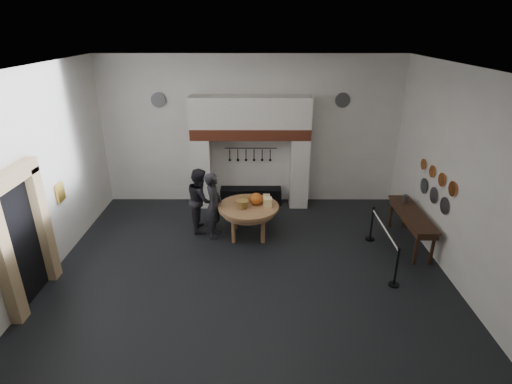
{
  "coord_description": "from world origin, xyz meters",
  "views": [
    {
      "loc": [
        0.19,
        -7.84,
        5.28
      ],
      "look_at": [
        0.17,
        1.42,
        1.35
      ],
      "focal_mm": 28.0,
      "sensor_mm": 36.0,
      "label": 1
    }
  ],
  "objects_px": {
    "visitor_near": "(214,205)",
    "side_table": "(413,214)",
    "barrier_post_near": "(396,268)",
    "barrier_post_far": "(372,224)",
    "visitor_far": "(200,200)",
    "iron_range": "(251,196)",
    "work_table": "(248,207)"
  },
  "relations": [
    {
      "from": "barrier_post_near",
      "to": "barrier_post_far",
      "type": "height_order",
      "value": "same"
    },
    {
      "from": "side_table",
      "to": "barrier_post_near",
      "type": "distance_m",
      "value": 2.04
    },
    {
      "from": "visitor_near",
      "to": "iron_range",
      "type": "bearing_deg",
      "value": -20.36
    },
    {
      "from": "barrier_post_far",
      "to": "barrier_post_near",
      "type": "bearing_deg",
      "value": -90.0
    },
    {
      "from": "visitor_far",
      "to": "side_table",
      "type": "xyz_separation_m",
      "value": [
        5.44,
        -0.83,
        -0.01
      ]
    },
    {
      "from": "visitor_far",
      "to": "barrier_post_near",
      "type": "height_order",
      "value": "visitor_far"
    },
    {
      "from": "visitor_near",
      "to": "barrier_post_near",
      "type": "distance_m",
      "value": 4.69
    },
    {
      "from": "visitor_far",
      "to": "barrier_post_far",
      "type": "height_order",
      "value": "visitor_far"
    },
    {
      "from": "iron_range",
      "to": "side_table",
      "type": "xyz_separation_m",
      "value": [
        4.1,
        -2.56,
        0.62
      ]
    },
    {
      "from": "visitor_near",
      "to": "side_table",
      "type": "distance_m",
      "value": 5.06
    },
    {
      "from": "side_table",
      "to": "barrier_post_far",
      "type": "relative_size",
      "value": 2.44
    },
    {
      "from": "work_table",
      "to": "barrier_post_far",
      "type": "xyz_separation_m",
      "value": [
        3.22,
        -0.23,
        -0.39
      ]
    },
    {
      "from": "work_table",
      "to": "barrier_post_far",
      "type": "height_order",
      "value": "barrier_post_far"
    },
    {
      "from": "iron_range",
      "to": "barrier_post_far",
      "type": "bearing_deg",
      "value": -36.17
    },
    {
      "from": "iron_range",
      "to": "visitor_near",
      "type": "xyz_separation_m",
      "value": [
        -0.94,
        -2.13,
        0.65
      ]
    },
    {
      "from": "work_table",
      "to": "visitor_far",
      "type": "xyz_separation_m",
      "value": [
        -1.3,
        0.37,
        0.04
      ]
    },
    {
      "from": "barrier_post_far",
      "to": "visitor_near",
      "type": "bearing_deg",
      "value": 177.26
    },
    {
      "from": "work_table",
      "to": "barrier_post_far",
      "type": "bearing_deg",
      "value": -4.1
    },
    {
      "from": "work_table",
      "to": "visitor_near",
      "type": "distance_m",
      "value": 0.91
    },
    {
      "from": "iron_range",
      "to": "side_table",
      "type": "distance_m",
      "value": 4.87
    },
    {
      "from": "barrier_post_near",
      "to": "iron_range",
      "type": "bearing_deg",
      "value": 126.33
    },
    {
      "from": "iron_range",
      "to": "side_table",
      "type": "height_order",
      "value": "side_table"
    },
    {
      "from": "side_table",
      "to": "visitor_near",
      "type": "bearing_deg",
      "value": 175.15
    },
    {
      "from": "barrier_post_near",
      "to": "visitor_far",
      "type": "bearing_deg",
      "value": 150.12
    },
    {
      "from": "barrier_post_near",
      "to": "barrier_post_far",
      "type": "bearing_deg",
      "value": 90.0
    },
    {
      "from": "iron_range",
      "to": "work_table",
      "type": "height_order",
      "value": "work_table"
    },
    {
      "from": "barrier_post_near",
      "to": "barrier_post_far",
      "type": "xyz_separation_m",
      "value": [
        0.0,
        2.0,
        0.0
      ]
    },
    {
      "from": "barrier_post_near",
      "to": "side_table",
      "type": "bearing_deg",
      "value": 62.58
    },
    {
      "from": "work_table",
      "to": "side_table",
      "type": "bearing_deg",
      "value": -6.36
    },
    {
      "from": "barrier_post_far",
      "to": "visitor_far",
      "type": "bearing_deg",
      "value": 172.47
    },
    {
      "from": "side_table",
      "to": "barrier_post_far",
      "type": "height_order",
      "value": "same"
    },
    {
      "from": "visitor_far",
      "to": "side_table",
      "type": "bearing_deg",
      "value": -109.26
    }
  ]
}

